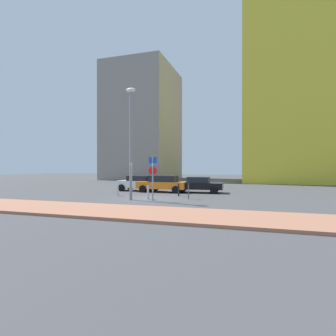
{
  "coord_description": "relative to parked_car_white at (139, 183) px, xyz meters",
  "views": [
    {
      "loc": [
        7.35,
        -17.96,
        2.28
      ],
      "look_at": [
        1.08,
        1.39,
        2.18
      ],
      "focal_mm": 29.07,
      "sensor_mm": 36.0,
      "label": 1
    }
  ],
  "objects": [
    {
      "name": "parked_car_white",
      "position": [
        0.0,
        0.0,
        0.0
      ],
      "size": [
        4.09,
        2.02,
        1.43
      ],
      "color": "white",
      "rests_on": "ground"
    },
    {
      "name": "street_lamp",
      "position": [
        2.3,
        -6.55,
        3.71
      ],
      "size": [
        0.7,
        0.36,
        7.65
      ],
      "color": "gray",
      "rests_on": "ground"
    },
    {
      "name": "building_colorful_midrise",
      "position": [
        16.15,
        20.34,
        11.83
      ],
      "size": [
        14.99,
        12.86,
        25.16
      ],
      "primitive_type": "cube",
      "color": "gold",
      "rests_on": "ground"
    },
    {
      "name": "parked_car_orange",
      "position": [
        2.47,
        -0.43,
        0.03
      ],
      "size": [
        4.44,
        1.95,
        1.48
      ],
      "color": "orange",
      "rests_on": "ground"
    },
    {
      "name": "traffic_bollard_near",
      "position": [
        3.25,
        -5.8,
        -0.27
      ],
      "size": [
        0.14,
        0.14,
        0.96
      ],
      "primitive_type": "cylinder",
      "color": "#B7B7BC",
      "rests_on": "ground"
    },
    {
      "name": "parking_sign_post",
      "position": [
        3.86,
        -6.45,
        1.11
      ],
      "size": [
        0.6,
        0.1,
        2.96
      ],
      "color": "gray",
      "rests_on": "ground"
    },
    {
      "name": "ground_plane",
      "position": [
        3.07,
        -5.43,
        -0.75
      ],
      "size": [
        120.0,
        120.0,
        0.0
      ],
      "primitive_type": "plane",
      "color": "#424244"
    },
    {
      "name": "parking_meter",
      "position": [
        5.92,
        -4.8,
        0.11
      ],
      "size": [
        0.18,
        0.14,
        1.32
      ],
      "color": "#4C4C51",
      "rests_on": "ground"
    },
    {
      "name": "traffic_bollard_far",
      "position": [
        4.74,
        -3.16,
        -0.26
      ],
      "size": [
        0.12,
        0.12,
        0.98
      ],
      "primitive_type": "cylinder",
      "color": "black",
      "rests_on": "ground"
    },
    {
      "name": "sidewalk_brick",
      "position": [
        3.07,
        -11.45,
        -0.68
      ],
      "size": [
        40.0,
        3.78,
        0.14
      ],
      "primitive_type": "cube",
      "color": "#9E664C",
      "rests_on": "ground"
    },
    {
      "name": "building_under_construction",
      "position": [
        -9.63,
        23.65,
        9.5
      ],
      "size": [
        11.19,
        13.89,
        20.51
      ],
      "primitive_type": "cube",
      "color": "gray",
      "rests_on": "ground"
    },
    {
      "name": "parked_car_black",
      "position": [
        5.6,
        0.06,
        -0.04
      ],
      "size": [
        4.4,
        2.18,
        1.38
      ],
      "color": "black",
      "rests_on": "ground"
    },
    {
      "name": "traffic_bollard_mid",
      "position": [
        0.13,
        -4.44,
        -0.31
      ],
      "size": [
        0.17,
        0.17,
        0.88
      ],
      "primitive_type": "cylinder",
      "color": "#B7B7BC",
      "rests_on": "ground"
    }
  ]
}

